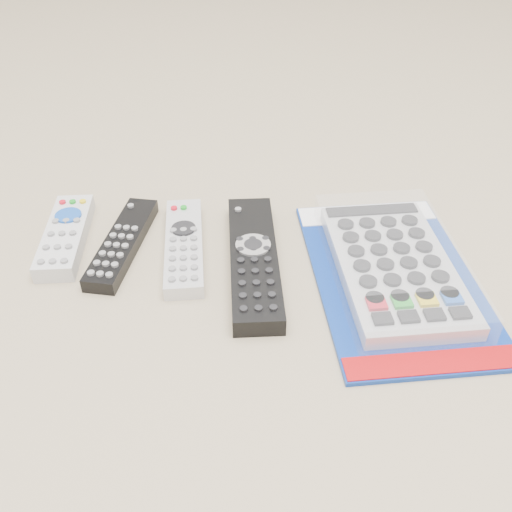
{
  "coord_description": "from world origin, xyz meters",
  "views": [
    {
      "loc": [
        0.07,
        -0.58,
        0.46
      ],
      "look_at": [
        0.05,
        -0.02,
        0.01
      ],
      "focal_mm": 40.0,
      "sensor_mm": 36.0,
      "label": 1
    }
  ],
  "objects_px": {
    "remote_slim_black": "(122,243)",
    "remote_large_black": "(254,259)",
    "remote_silver_dvd": "(184,245)",
    "jumbo_remote_packaged": "(394,265)",
    "remote_small_grey": "(65,235)"
  },
  "relations": [
    {
      "from": "remote_slim_black",
      "to": "remote_large_black",
      "type": "relative_size",
      "value": 0.75
    },
    {
      "from": "remote_slim_black",
      "to": "remote_silver_dvd",
      "type": "distance_m",
      "value": 0.08
    },
    {
      "from": "jumbo_remote_packaged",
      "to": "remote_large_black",
      "type": "bearing_deg",
      "value": 168.21
    },
    {
      "from": "remote_small_grey",
      "to": "remote_large_black",
      "type": "bearing_deg",
      "value": -15.57
    },
    {
      "from": "remote_slim_black",
      "to": "remote_silver_dvd",
      "type": "bearing_deg",
      "value": 4.54
    },
    {
      "from": "remote_silver_dvd",
      "to": "jumbo_remote_packaged",
      "type": "distance_m",
      "value": 0.27
    },
    {
      "from": "remote_small_grey",
      "to": "remote_silver_dvd",
      "type": "bearing_deg",
      "value": -10.89
    },
    {
      "from": "remote_small_grey",
      "to": "remote_silver_dvd",
      "type": "distance_m",
      "value": 0.16
    },
    {
      "from": "remote_small_grey",
      "to": "jumbo_remote_packaged",
      "type": "xyz_separation_m",
      "value": [
        0.42,
        -0.05,
        0.01
      ]
    },
    {
      "from": "remote_slim_black",
      "to": "remote_silver_dvd",
      "type": "xyz_separation_m",
      "value": [
        0.08,
        -0.0,
        0.0
      ]
    },
    {
      "from": "remote_slim_black",
      "to": "remote_large_black",
      "type": "bearing_deg",
      "value": -3.72
    },
    {
      "from": "remote_silver_dvd",
      "to": "jumbo_remote_packaged",
      "type": "height_order",
      "value": "jumbo_remote_packaged"
    },
    {
      "from": "remote_silver_dvd",
      "to": "remote_large_black",
      "type": "relative_size",
      "value": 0.78
    },
    {
      "from": "remote_small_grey",
      "to": "remote_slim_black",
      "type": "height_order",
      "value": "remote_small_grey"
    },
    {
      "from": "remote_small_grey",
      "to": "jumbo_remote_packaged",
      "type": "bearing_deg",
      "value": -13.25
    }
  ]
}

